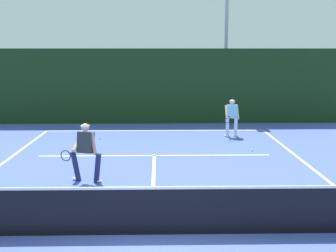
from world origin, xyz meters
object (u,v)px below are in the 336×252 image
(tennis_ball, at_px, (100,138))
(light_pole, at_px, (227,17))
(player_near, at_px, (86,150))
(player_far, at_px, (232,116))
(tennis_ball_extra, at_px, (252,150))

(tennis_ball, bearing_deg, light_pole, 43.87)
(player_near, bearing_deg, player_far, -112.87)
(player_near, relative_size, player_far, 1.05)
(player_near, xyz_separation_m, player_far, (4.97, 5.94, -0.04))
(light_pole, bearing_deg, tennis_ball, -136.13)
(tennis_ball_extra, bearing_deg, tennis_ball, 159.40)
(light_pole, bearing_deg, player_far, -95.57)
(tennis_ball_extra, bearing_deg, light_pole, 88.59)
(tennis_ball_extra, xyz_separation_m, light_pole, (0.19, 7.78, 5.14))
(player_near, relative_size, tennis_ball_extra, 24.64)
(player_near, xyz_separation_m, light_pole, (5.49, 11.20, 4.28))
(player_far, distance_m, tennis_ball_extra, 2.67)
(player_far, xyz_separation_m, tennis_ball, (-5.36, -0.39, -0.82))
(player_near, bearing_deg, tennis_ball_extra, -130.10)
(light_pole, bearing_deg, tennis_ball_extra, -91.41)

